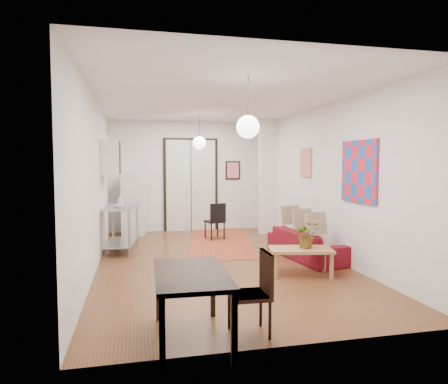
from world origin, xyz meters
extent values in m
plane|color=brown|center=(0.00, 0.00, 0.00)|extent=(7.00, 7.00, 0.00)
cube|color=white|center=(0.00, 0.00, 2.90)|extent=(4.20, 7.00, 0.02)
cube|color=silver|center=(0.00, 3.50, 1.45)|extent=(4.20, 0.02, 2.90)
cube|color=silver|center=(0.00, -3.50, 1.45)|extent=(4.20, 0.02, 2.90)
cube|color=silver|center=(-2.10, 0.00, 1.45)|extent=(0.02, 7.00, 2.90)
cube|color=silver|center=(2.10, 0.00, 1.45)|extent=(0.02, 7.00, 2.90)
cube|color=silver|center=(0.00, 3.46, 1.20)|extent=(1.44, 0.06, 2.50)
cube|color=silver|center=(1.85, 2.55, 1.45)|extent=(0.50, 0.10, 2.90)
cube|color=white|center=(-1.92, 1.50, 1.90)|extent=(0.35, 1.00, 0.70)
cube|color=red|center=(2.08, -1.25, 1.65)|extent=(0.05, 1.00, 1.00)
cube|color=beige|center=(2.08, 0.80, 1.80)|extent=(0.05, 0.50, 0.60)
cube|color=red|center=(1.15, 3.47, 1.60)|extent=(0.40, 0.03, 0.50)
cube|color=#A26343|center=(-2.07, 2.00, 1.95)|extent=(0.03, 0.44, 0.54)
sphere|color=white|center=(0.00, 2.00, 2.25)|extent=(0.30, 0.30, 0.30)
cylinder|color=black|center=(0.00, 2.00, 2.65)|extent=(0.01, 0.01, 0.50)
sphere|color=white|center=(0.00, -2.00, 2.25)|extent=(0.30, 0.30, 0.30)
cylinder|color=black|center=(0.00, -2.00, 2.65)|extent=(0.01, 0.01, 0.50)
cube|color=#A74E29|center=(0.45, 1.78, 0.00)|extent=(1.94, 3.76, 0.01)
imported|color=maroon|center=(1.68, -0.16, 0.27)|extent=(0.97, 1.92, 0.54)
cube|color=#AD7E51|center=(1.11, -1.20, 0.41)|extent=(1.07, 0.73, 0.04)
cube|color=#AD7E51|center=(0.67, -1.42, 0.20)|extent=(0.06, 0.06, 0.39)
cube|color=#AD7E51|center=(1.54, -1.42, 0.20)|extent=(0.06, 0.06, 0.39)
cube|color=#AD7E51|center=(0.67, -0.99, 0.20)|extent=(0.06, 0.06, 0.39)
cube|color=#AD7E51|center=(1.54, -0.99, 0.20)|extent=(0.06, 0.06, 0.39)
imported|color=#2C5C29|center=(1.21, -1.20, 0.65)|extent=(0.44, 0.40, 0.42)
cube|color=#A2A5A7|center=(-1.75, 1.22, 0.90)|extent=(0.76, 1.27, 0.04)
cube|color=#A2A5A7|center=(-1.75, 1.22, 0.18)|extent=(0.72, 1.23, 0.03)
cylinder|color=#A2A5A7|center=(-2.01, 0.66, 0.45)|extent=(0.04, 0.04, 0.90)
cylinder|color=#A2A5A7|center=(-1.49, 0.66, 0.45)|extent=(0.04, 0.04, 0.90)
cylinder|color=#A2A5A7|center=(-2.01, 1.79, 0.45)|extent=(0.04, 0.04, 0.90)
cylinder|color=#A2A5A7|center=(-1.49, 1.79, 0.45)|extent=(0.04, 0.04, 0.90)
imported|color=silver|center=(-1.75, 0.92, 0.95)|extent=(0.27, 0.27, 0.05)
imported|color=#5086AE|center=(-1.75, 1.47, 1.02)|extent=(0.11, 0.11, 0.19)
cube|color=white|center=(-1.49, 3.13, 0.76)|extent=(0.61, 0.61, 1.53)
cube|color=black|center=(-0.91, -3.15, 0.67)|extent=(0.75, 1.27, 0.04)
cube|color=black|center=(-1.22, -3.73, 0.32)|extent=(0.06, 0.06, 0.64)
cube|color=black|center=(-0.60, -3.73, 0.32)|extent=(0.06, 0.06, 0.64)
cube|color=black|center=(-1.22, -2.57, 0.32)|extent=(0.06, 0.06, 0.64)
cube|color=black|center=(-0.60, -2.57, 0.32)|extent=(0.06, 0.06, 0.64)
cube|color=#371C11|center=(-0.31, -3.15, 0.41)|extent=(0.42, 0.40, 0.04)
cube|color=#371C11|center=(-0.31, -2.96, 0.65)|extent=(0.05, 0.39, 0.43)
cylinder|color=#371C11|center=(-0.48, -3.33, 0.21)|extent=(0.03, 0.03, 0.41)
cylinder|color=#371C11|center=(-0.14, -3.33, 0.21)|extent=(0.03, 0.03, 0.41)
cylinder|color=#371C11|center=(-0.48, -2.97, 0.21)|extent=(0.03, 0.03, 0.41)
cylinder|color=#371C11|center=(-0.14, -2.97, 0.21)|extent=(0.03, 0.03, 0.41)
cube|color=#371C11|center=(-0.31, -3.15, 0.41)|extent=(0.42, 0.40, 0.04)
cube|color=#371C11|center=(-0.31, -2.96, 0.65)|extent=(0.05, 0.39, 0.43)
cylinder|color=#371C11|center=(-0.48, -3.33, 0.21)|extent=(0.03, 0.03, 0.41)
cylinder|color=#371C11|center=(-0.14, -3.33, 0.21)|extent=(0.03, 0.03, 0.41)
cylinder|color=#371C11|center=(-0.48, -2.97, 0.21)|extent=(0.03, 0.03, 0.41)
cylinder|color=#371C11|center=(-0.14, -2.97, 0.21)|extent=(0.03, 0.03, 0.41)
cube|color=black|center=(0.37, 2.10, 0.42)|extent=(0.48, 0.48, 0.04)
cube|color=black|center=(0.37, 2.28, 0.65)|extent=(0.39, 0.14, 0.42)
cylinder|color=black|center=(0.21, 1.94, 0.21)|extent=(0.03, 0.03, 0.42)
cylinder|color=black|center=(0.54, 1.94, 0.21)|extent=(0.03, 0.03, 0.42)
cylinder|color=black|center=(0.21, 2.27, 0.21)|extent=(0.03, 0.03, 0.42)
cylinder|color=black|center=(0.54, 2.27, 0.21)|extent=(0.03, 0.03, 0.42)
camera|label=1|loc=(-1.44, -7.04, 1.77)|focal=32.00mm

